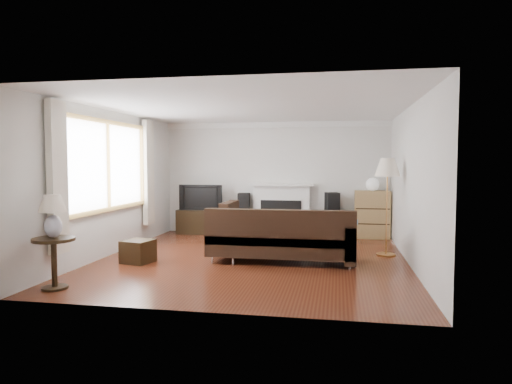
% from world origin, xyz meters
% --- Properties ---
extents(room, '(5.10, 5.60, 2.54)m').
position_xyz_m(room, '(0.00, 0.00, 1.25)').
color(room, '#502011').
rests_on(room, ground).
extents(window, '(0.12, 2.74, 1.54)m').
position_xyz_m(window, '(-2.45, -0.20, 1.55)').
color(window, olive).
rests_on(window, room).
extents(curtain_near, '(0.10, 0.35, 2.10)m').
position_xyz_m(curtain_near, '(-2.40, -1.72, 1.40)').
color(curtain_near, silver).
rests_on(curtain_near, room).
extents(curtain_far, '(0.10, 0.35, 2.10)m').
position_xyz_m(curtain_far, '(-2.40, 1.32, 1.40)').
color(curtain_far, silver).
rests_on(curtain_far, room).
extents(fireplace, '(1.40, 0.26, 1.15)m').
position_xyz_m(fireplace, '(0.15, 2.64, 0.57)').
color(fireplace, white).
rests_on(fireplace, room).
extents(tv_stand, '(1.09, 0.49, 0.54)m').
position_xyz_m(tv_stand, '(-1.63, 2.47, 0.27)').
color(tv_stand, black).
rests_on(tv_stand, ground).
extents(television, '(0.98, 0.13, 0.57)m').
position_xyz_m(television, '(-1.63, 2.47, 0.83)').
color(television, black).
rests_on(television, tv_stand).
extents(speaker_left, '(0.29, 0.34, 0.92)m').
position_xyz_m(speaker_left, '(-0.68, 2.55, 0.46)').
color(speaker_left, black).
rests_on(speaker_left, ground).
extents(speaker_right, '(0.34, 0.38, 0.96)m').
position_xyz_m(speaker_right, '(1.26, 2.53, 0.48)').
color(speaker_right, black).
rests_on(speaker_right, ground).
extents(bookshelf, '(0.73, 0.35, 1.01)m').
position_xyz_m(bookshelf, '(2.10, 2.53, 0.50)').
color(bookshelf, '#9A7847').
rests_on(bookshelf, ground).
extents(globe_lamp, '(0.27, 0.27, 0.27)m').
position_xyz_m(globe_lamp, '(2.10, 2.53, 1.14)').
color(globe_lamp, white).
rests_on(globe_lamp, bookshelf).
extents(sectional_sofa, '(2.54, 1.86, 0.82)m').
position_xyz_m(sectional_sofa, '(0.49, -0.09, 0.41)').
color(sectional_sofa, black).
rests_on(sectional_sofa, ground).
extents(coffee_table, '(1.11, 0.62, 0.43)m').
position_xyz_m(coffee_table, '(0.49, 1.40, 0.22)').
color(coffee_table, '#A6744F').
rests_on(coffee_table, ground).
extents(footstool, '(0.52, 0.52, 0.36)m').
position_xyz_m(footstool, '(-1.77, -0.58, 0.18)').
color(footstool, black).
rests_on(footstool, ground).
extents(floor_lamp, '(0.52, 0.52, 1.68)m').
position_xyz_m(floor_lamp, '(2.21, 0.68, 0.84)').
color(floor_lamp, '#AA733B').
rests_on(floor_lamp, ground).
extents(side_table, '(0.52, 0.52, 0.65)m').
position_xyz_m(side_table, '(-2.15, -2.21, 0.33)').
color(side_table, black).
rests_on(side_table, ground).
extents(table_lamp, '(0.33, 0.33, 0.54)m').
position_xyz_m(table_lamp, '(-2.15, -2.21, 0.92)').
color(table_lamp, silver).
rests_on(table_lamp, side_table).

